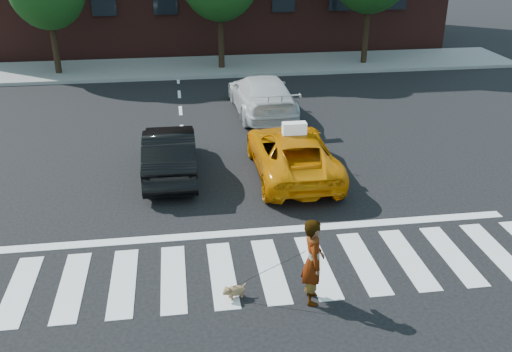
% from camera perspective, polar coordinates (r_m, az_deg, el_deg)
% --- Properties ---
extents(ground, '(120.00, 120.00, 0.00)m').
position_cam_1_polar(ground, '(11.99, 1.45, -9.39)').
color(ground, black).
rests_on(ground, ground).
extents(crosswalk, '(13.00, 2.40, 0.01)m').
position_cam_1_polar(crosswalk, '(11.99, 1.45, -9.37)').
color(crosswalk, silver).
rests_on(crosswalk, ground).
extents(stop_line, '(12.00, 0.30, 0.01)m').
position_cam_1_polar(stop_line, '(13.33, 0.31, -5.57)').
color(stop_line, silver).
rests_on(stop_line, ground).
extents(sidewalk_far, '(30.00, 4.00, 0.15)m').
position_cam_1_polar(sidewalk_far, '(28.14, -4.57, 10.86)').
color(sidewalk_far, slate).
rests_on(sidewalk_far, ground).
extents(taxi, '(2.16, 4.66, 1.29)m').
position_cam_1_polar(taxi, '(16.02, 3.63, 2.31)').
color(taxi, orange).
rests_on(taxi, ground).
extents(black_sedan, '(1.43, 4.07, 1.34)m').
position_cam_1_polar(black_sedan, '(16.16, -8.63, 2.37)').
color(black_sedan, black).
rests_on(black_sedan, ground).
extents(white_suv, '(2.20, 5.00, 1.43)m').
position_cam_1_polar(white_suv, '(21.15, 0.60, 8.12)').
color(white_suv, silver).
rests_on(white_suv, ground).
extents(woman, '(0.48, 0.67, 1.74)m').
position_cam_1_polar(woman, '(10.73, 5.73, -8.48)').
color(woman, '#999999').
rests_on(woman, ground).
extents(dog, '(0.50, 0.33, 0.29)m').
position_cam_1_polar(dog, '(11.11, -2.22, -11.40)').
color(dog, olive).
rests_on(dog, ground).
extents(taxi_sign, '(0.65, 0.28, 0.32)m').
position_cam_1_polar(taxi_sign, '(15.55, 3.86, 4.79)').
color(taxi_sign, white).
rests_on(taxi_sign, taxi).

